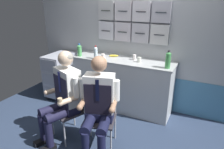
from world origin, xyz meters
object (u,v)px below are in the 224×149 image
at_px(service_trolley, 61,74).
at_px(folding_chair_center, 101,110).
at_px(water_bottle_clear, 79,50).
at_px(crew_member_left, 63,93).
at_px(crew_member_center, 98,102).
at_px(snack_banana, 114,56).
at_px(coffee_cup_white, 103,56).
at_px(folding_chair_left, 74,103).

xyz_separation_m(service_trolley, folding_chair_center, (1.43, -0.90, 0.03)).
relative_size(folding_chair_center, water_bottle_clear, 3.66).
relative_size(crew_member_left, crew_member_center, 1.01).
relative_size(service_trolley, snack_banana, 5.11).
height_order(service_trolley, folding_chair_center, service_trolley).
relative_size(service_trolley, crew_member_left, 0.69).
relative_size(crew_member_left, coffee_cup_white, 17.46).
bearing_deg(crew_member_center, service_trolley, 144.48).
xyz_separation_m(service_trolley, folding_chair_left, (0.99, -0.91, 0.03)).
bearing_deg(folding_chair_center, crew_member_left, -162.97).
bearing_deg(crew_member_center, snack_banana, 107.34).
bearing_deg(crew_member_center, folding_chair_left, 163.83).
bearing_deg(folding_chair_center, snack_banana, 107.40).
height_order(crew_member_center, coffee_cup_white, crew_member_center).
bearing_deg(service_trolley, snack_banana, 9.79).
height_order(coffee_cup_white, snack_banana, coffee_cup_white).
distance_m(folding_chair_center, coffee_cup_white, 1.15).
bearing_deg(service_trolley, coffee_cup_white, 2.24).
relative_size(service_trolley, crew_member_center, 0.69).
height_order(service_trolley, crew_member_left, crew_member_left).
bearing_deg(crew_member_left, coffee_cup_white, 88.82).
bearing_deg(water_bottle_clear, coffee_cup_white, 8.90).
bearing_deg(crew_member_center, water_bottle_clear, 133.41).
bearing_deg(crew_member_center, folding_chair_center, 106.94).
xyz_separation_m(water_bottle_clear, snack_banana, (0.58, 0.22, -0.08)).
distance_m(crew_member_left, water_bottle_clear, 1.15).
bearing_deg(water_bottle_clear, crew_member_center, -46.59).
height_order(service_trolley, crew_member_center, crew_member_center).
xyz_separation_m(crew_member_left, coffee_cup_white, (0.02, 1.10, 0.26)).
bearing_deg(crew_member_center, crew_member_left, -179.65).
distance_m(crew_member_left, snack_banana, 1.28).
relative_size(folding_chair_center, coffee_cup_white, 11.16).
xyz_separation_m(folding_chair_left, snack_banana, (0.10, 1.10, 0.44)).
height_order(folding_chair_center, water_bottle_clear, water_bottle_clear).
xyz_separation_m(service_trolley, crew_member_center, (1.48, -1.05, 0.23)).
bearing_deg(coffee_cup_white, crew_member_left, -91.18).
height_order(service_trolley, snack_banana, snack_banana).
xyz_separation_m(service_trolley, coffee_cup_white, (0.95, 0.04, 0.49)).
bearing_deg(folding_chair_left, water_bottle_clear, 118.69).
height_order(folding_chair_left, crew_member_left, crew_member_left).
xyz_separation_m(folding_chair_left, crew_member_center, (0.48, -0.14, 0.20)).
bearing_deg(water_bottle_clear, crew_member_left, -67.65).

